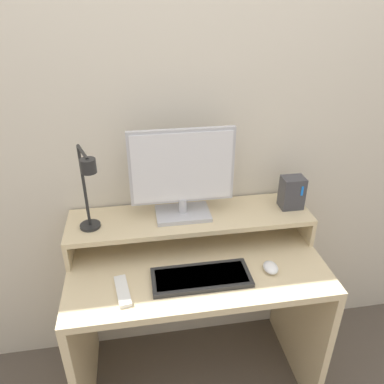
{
  "coord_description": "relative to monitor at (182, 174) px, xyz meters",
  "views": [
    {
      "loc": [
        -0.22,
        -0.93,
        1.73
      ],
      "look_at": [
        -0.01,
        0.31,
        1.04
      ],
      "focal_mm": 35.0,
      "sensor_mm": 36.0,
      "label": 1
    }
  ],
  "objects": [
    {
      "name": "monitor",
      "position": [
        0.0,
        0.0,
        0.0
      ],
      "size": [
        0.43,
        0.15,
        0.39
      ],
      "color": "#BCBCC1",
      "rests_on": "monitor_shelf"
    },
    {
      "name": "monitor_shelf",
      "position": [
        0.03,
        -0.01,
        -0.22
      ],
      "size": [
        1.05,
        0.26,
        0.13
      ],
      "color": "beige",
      "rests_on": "desk"
    },
    {
      "name": "wall_back",
      "position": [
        0.03,
        0.16,
        0.19
      ],
      "size": [
        6.0,
        0.05,
        2.5
      ],
      "color": "beige",
      "rests_on": "ground_plane"
    },
    {
      "name": "mouse",
      "position": [
        0.32,
        -0.26,
        -0.31
      ],
      "size": [
        0.06,
        0.08,
        0.03
      ],
      "color": "white",
      "rests_on": "desk"
    },
    {
      "name": "desk_lamp",
      "position": [
        -0.37,
        -0.1,
        0.02
      ],
      "size": [
        0.11,
        0.2,
        0.36
      ],
      "color": "black",
      "rests_on": "monitor_shelf"
    },
    {
      "name": "keyboard",
      "position": [
        0.04,
        -0.27,
        -0.32
      ],
      "size": [
        0.38,
        0.16,
        0.02
      ],
      "color": "#282828",
      "rests_on": "desk"
    },
    {
      "name": "router_dock",
      "position": [
        0.49,
        -0.01,
        -0.12
      ],
      "size": [
        0.1,
        0.08,
        0.15
      ],
      "color": "#3D3D42",
      "rests_on": "monitor_shelf"
    },
    {
      "name": "remote_control",
      "position": [
        -0.27,
        -0.29,
        -0.32
      ],
      "size": [
        0.07,
        0.17,
        0.02
      ],
      "color": "white",
      "rests_on": "desk"
    },
    {
      "name": "desk",
      "position": [
        0.03,
        -0.16,
        -0.55
      ],
      "size": [
        1.05,
        0.56,
        0.73
      ],
      "color": "beige",
      "rests_on": "ground_plane"
    }
  ]
}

